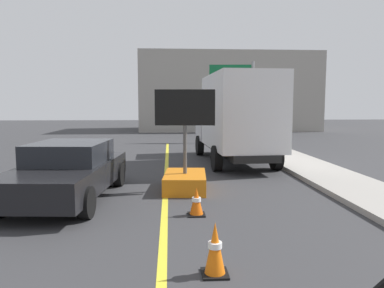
% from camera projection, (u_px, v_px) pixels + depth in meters
% --- Properties ---
extents(arrow_board_trailer, '(1.60, 1.88, 2.70)m').
position_uv_depth(arrow_board_trailer, '(185.00, 172.00, 9.78)').
color(arrow_board_trailer, orange).
rests_on(arrow_board_trailer, ground).
extents(box_truck, '(2.72, 6.61, 3.43)m').
position_uv_depth(box_truck, '(235.00, 117.00, 14.26)').
color(box_truck, black).
rests_on(box_truck, ground).
extents(pickup_car, '(2.33, 4.70, 1.38)m').
position_uv_depth(pickup_car, '(68.00, 171.00, 8.81)').
color(pickup_car, black).
rests_on(pickup_car, ground).
extents(highway_guide_sign, '(2.78, 0.35, 5.00)m').
position_uv_depth(highway_guide_sign, '(240.00, 87.00, 22.54)').
color(highway_guide_sign, gray).
rests_on(highway_guide_sign, ground).
extents(far_building_block, '(15.99, 7.46, 6.96)m').
position_uv_depth(far_building_block, '(226.00, 93.00, 34.26)').
color(far_building_block, gray).
rests_on(far_building_block, ground).
extents(traffic_cone_mid_lane, '(0.36, 0.36, 0.73)m').
position_uv_depth(traffic_cone_mid_lane, '(215.00, 249.00, 4.85)').
color(traffic_cone_mid_lane, black).
rests_on(traffic_cone_mid_lane, ground).
extents(traffic_cone_far_lane, '(0.36, 0.36, 0.59)m').
position_uv_depth(traffic_cone_far_lane, '(196.00, 202.00, 7.51)').
color(traffic_cone_far_lane, black).
rests_on(traffic_cone_far_lane, ground).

